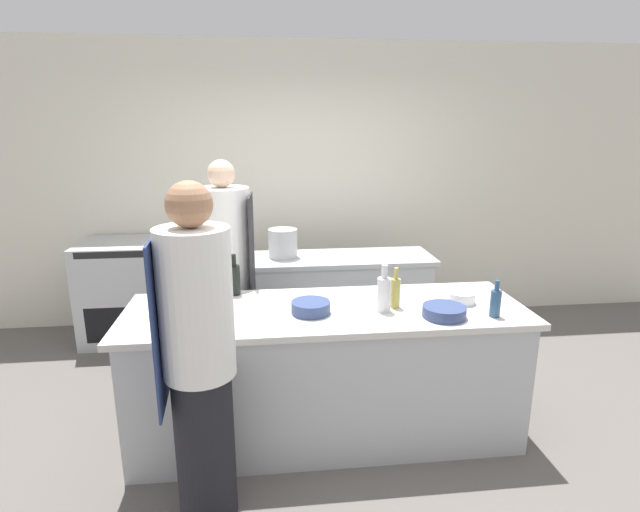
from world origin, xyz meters
name	(u,v)px	position (x,y,z in m)	size (l,w,h in m)	color
ground_plane	(326,430)	(0.00, 0.00, 0.00)	(16.00, 16.00, 0.00)	#605B56
wall_back	(300,186)	(0.00, 2.13, 1.40)	(8.00, 0.06, 2.80)	silver
prep_counter	(326,371)	(0.00, 0.00, 0.44)	(2.53, 0.83, 0.88)	#B7BABC
pass_counter	(311,304)	(0.02, 1.26, 0.44)	(2.16, 0.58, 0.88)	#B7BABC
oven_range	(136,290)	(-1.61, 1.75, 0.48)	(0.96, 0.67, 0.95)	#B7BABC
chef_at_prep_near	(199,359)	(-0.71, -0.64, 0.89)	(0.38, 0.36, 1.77)	black
chef_at_stove	(227,279)	(-0.67, 0.70, 0.88)	(0.41, 0.39, 1.77)	black
bottle_olive_oil	(395,292)	(0.44, -0.03, 0.99)	(0.06, 0.06, 0.26)	#B2A84C
bottle_vinegar	(495,302)	(1.00, -0.25, 0.97)	(0.06, 0.06, 0.23)	#2D5175
bottle_wine	(196,297)	(-0.81, 0.06, 0.97)	(0.08, 0.08, 0.21)	#5B2319
bottle_cooking_oil	(384,293)	(0.35, -0.09, 1.00)	(0.09, 0.09, 0.30)	silver
bottle_sauce	(234,279)	(-0.59, 0.33, 1.00)	(0.08, 0.08, 0.28)	black
bowl_mixing_large	(461,298)	(0.89, 0.00, 0.92)	(0.18, 0.18, 0.07)	white
bowl_prep_small	(311,307)	(-0.11, -0.07, 0.92)	(0.24, 0.24, 0.08)	navy
bowl_ceramic_blue	(444,312)	(0.69, -0.23, 0.92)	(0.26, 0.26, 0.07)	navy
stockpot	(283,243)	(-0.22, 1.29, 1.01)	(0.25, 0.25, 0.25)	#B7BABC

